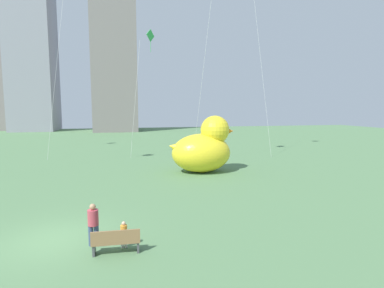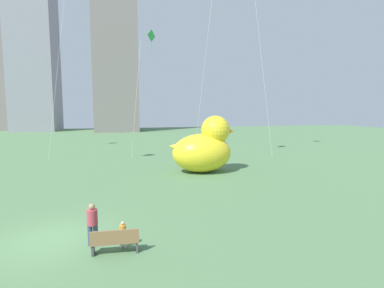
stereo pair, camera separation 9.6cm
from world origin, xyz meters
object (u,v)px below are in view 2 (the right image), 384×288
at_px(park_bench, 115,241).
at_px(person_child, 123,233).
at_px(giant_inflatable_duck, 204,148).
at_px(person_adult, 92,222).
at_px(kite_green, 150,42).

xyz_separation_m(park_bench, person_child, (0.28, 0.44, 0.07)).
xyz_separation_m(park_bench, giant_inflatable_duck, (6.75, 12.80, 1.45)).
bearing_deg(person_adult, person_child, -23.31).
bearing_deg(park_bench, person_adult, 131.88).
distance_m(person_adult, giant_inflatable_duck, 14.13).
height_order(person_child, giant_inflatable_duck, giant_inflatable_duck).
bearing_deg(person_adult, giant_inflatable_duck, 57.57).
height_order(park_bench, person_child, person_child).
bearing_deg(kite_green, person_child, -98.33).
distance_m(park_bench, kite_green, 25.58).
bearing_deg(kite_green, person_adult, -101.31).
relative_size(person_adult, giant_inflatable_duck, 0.29).
bearing_deg(person_child, kite_green, 81.67).
relative_size(giant_inflatable_duck, kite_green, 0.41).
bearing_deg(giant_inflatable_duck, park_bench, -117.79).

